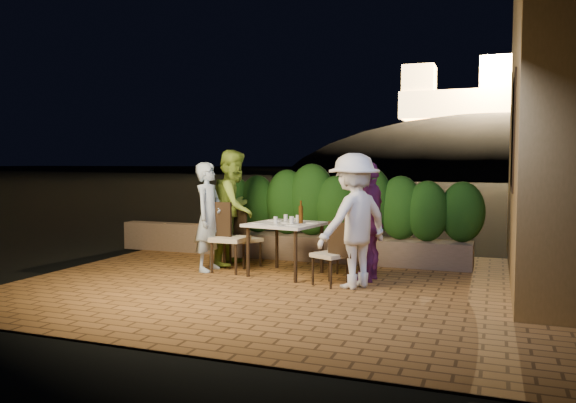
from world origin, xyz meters
The scene contains 31 objects.
ground centered at (0.00, 0.00, -0.02)m, with size 400.00×400.00×0.00m, color black.
terrace_floor centered at (0.00, 0.50, -0.07)m, with size 7.00×6.00×0.15m, color #8E5E2D.
window_pane centered at (2.82, 1.50, 2.00)m, with size 0.08×1.00×1.40m, color black.
window_frame centered at (2.81, 1.50, 2.00)m, with size 0.06×1.15×1.55m, color black.
planter centered at (0.20, 2.30, 0.20)m, with size 4.20×0.55×0.40m, color #77624C.
hedge centered at (0.20, 2.30, 0.95)m, with size 4.00×0.70×1.10m, color #194312, non-canonical shape.
parapet centered at (-2.80, 2.30, 0.25)m, with size 2.20×0.30×0.50m, color #77624C.
hill centered at (2.00, 60.00, -4.00)m, with size 52.00×40.00×22.00m, color black.
fortress centered at (2.00, 60.00, 10.50)m, with size 26.00×8.00×8.00m, color #FFCC7A, non-canonical shape.
dining_table centered at (-0.21, 0.94, 0.38)m, with size 0.94×0.94×0.75m, color white, non-canonical shape.
plate_nw centered at (-0.54, 0.73, 0.76)m, with size 0.20×0.20×0.01m, color white.
plate_sw centered at (-0.47, 1.17, 0.76)m, with size 0.23×0.23×0.01m, color white.
plate_ne centered at (0.00, 0.68, 0.76)m, with size 0.20×0.20×0.01m, color white.
plate_se centered at (0.13, 1.08, 0.76)m, with size 0.22×0.22×0.01m, color white.
plate_centre centered at (-0.20, 0.97, 0.76)m, with size 0.24×0.24×0.01m, color white.
plate_front centered at (-0.22, 0.57, 0.76)m, with size 0.22×0.22×0.01m, color white.
glass_nw centered at (-0.32, 0.82, 0.80)m, with size 0.06×0.06×0.10m, color silver.
glass_sw centered at (-0.28, 1.13, 0.80)m, with size 0.06×0.06×0.10m, color silver.
glass_ne centered at (-0.08, 0.83, 0.80)m, with size 0.06×0.06×0.11m, color silver.
glass_se centered at (-0.05, 1.02, 0.81)m, with size 0.07×0.07×0.11m, color silver.
beer_bottle centered at (0.02, 0.94, 0.91)m, with size 0.06×0.06×0.33m, color #46270B, non-canonical shape.
bowl centered at (-0.18, 1.22, 0.77)m, with size 0.15×0.15×0.04m, color white.
chair_left_front centered at (-1.06, 0.87, 0.51)m, with size 0.48×0.48×1.03m, color black, non-canonical shape.
chair_left_back centered at (-1.03, 1.34, 0.44)m, with size 0.41×0.41×0.87m, color black, non-canonical shape.
chair_right_front centered at (0.58, 0.50, 0.42)m, with size 0.39×0.39×0.85m, color black, non-canonical shape.
chair_right_back centered at (0.64, 1.07, 0.43)m, with size 0.40×0.40×0.86m, color black, non-canonical shape.
diner_blue centered at (-1.40, 0.84, 0.81)m, with size 0.59×0.39×1.61m, color #A9C4DA.
diner_green centered at (-1.26, 1.42, 0.90)m, with size 0.88×0.68×1.81m, color #8CB338.
diner_white centered at (0.89, 0.49, 0.87)m, with size 1.12×0.64×1.73m, color white.
diner_purple centered at (0.99, 0.99, 0.81)m, with size 0.95×0.40×1.62m, color #732667.
parapet_lamp centered at (-2.20, 2.30, 0.57)m, with size 0.10×0.10×0.14m, color orange.
Camera 1 is at (2.61, -6.51, 1.61)m, focal length 35.00 mm.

